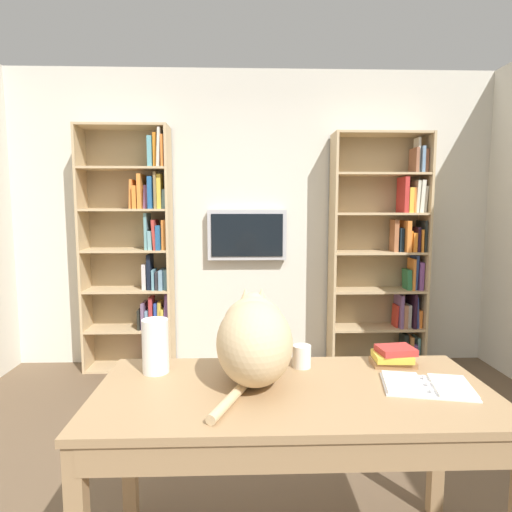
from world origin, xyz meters
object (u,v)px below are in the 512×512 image
(open_binder, at_px, (427,385))
(paper_towel_roll, at_px, (155,346))
(desk_book_stack, at_px, (394,356))
(wall_mounted_tv, at_px, (247,235))
(cat, at_px, (254,337))
(bookshelf_right, at_px, (138,252))
(bookshelf_left, at_px, (388,255))
(coffee_mug, at_px, (302,356))
(desk, at_px, (294,419))

(open_binder, height_order, paper_towel_roll, paper_towel_roll)
(paper_towel_roll, height_order, desk_book_stack, paper_towel_roll)
(wall_mounted_tv, height_order, cat, wall_mounted_tv)
(bookshelf_right, relative_size, wall_mounted_tv, 3.00)
(open_binder, height_order, desk_book_stack, desk_book_stack)
(bookshelf_left, height_order, coffee_mug, bookshelf_left)
(bookshelf_right, bearing_deg, desk, 116.18)
(desk, height_order, cat, cat)
(wall_mounted_tv, height_order, desk, wall_mounted_tv)
(open_binder, distance_m, coffee_mug, 0.51)
(open_binder, bearing_deg, paper_towel_roll, -10.05)
(open_binder, bearing_deg, desk, 1.64)
(paper_towel_roll, relative_size, desk_book_stack, 1.21)
(desk_book_stack, bearing_deg, bookshelf_left, -108.19)
(bookshelf_left, height_order, desk, bookshelf_left)
(wall_mounted_tv, height_order, coffee_mug, wall_mounted_tv)
(bookshelf_right, height_order, cat, bookshelf_right)
(bookshelf_left, relative_size, cat, 3.61)
(wall_mounted_tv, xyz_separation_m, paper_towel_roll, (0.41, 2.17, -0.33))
(bookshelf_left, xyz_separation_m, desk, (1.14, 2.29, -0.38))
(wall_mounted_tv, relative_size, coffee_mug, 7.52)
(wall_mounted_tv, relative_size, paper_towel_roll, 3.18)
(desk, relative_size, coffee_mug, 15.82)
(cat, bearing_deg, open_binder, 170.40)
(bookshelf_left, distance_m, paper_towel_roll, 2.70)
(open_binder, relative_size, desk_book_stack, 1.95)
(desk, xyz_separation_m, cat, (0.15, -0.13, 0.28))
(wall_mounted_tv, relative_size, cat, 1.23)
(wall_mounted_tv, height_order, desk_book_stack, wall_mounted_tv)
(cat, height_order, desk_book_stack, cat)
(bookshelf_left, xyz_separation_m, coffee_mug, (1.08, 2.05, -0.22))
(bookshelf_right, distance_m, desk_book_stack, 2.60)
(bookshelf_left, relative_size, paper_towel_roll, 9.31)
(coffee_mug, bearing_deg, wall_mounted_tv, -84.34)
(bookshelf_right, height_order, desk_book_stack, bookshelf_right)
(open_binder, xyz_separation_m, desk_book_stack, (0.05, -0.24, 0.03))
(wall_mounted_tv, distance_m, coffee_mug, 2.18)
(wall_mounted_tv, bearing_deg, cat, 90.02)
(bookshelf_right, distance_m, open_binder, 2.82)
(desk, bearing_deg, coffee_mug, -104.12)
(bookshelf_right, xyz_separation_m, coffee_mug, (-1.19, 2.05, -0.25))
(paper_towel_roll, bearing_deg, bookshelf_left, -129.16)
(cat, height_order, open_binder, cat)
(wall_mounted_tv, relative_size, desk_book_stack, 3.83)
(desk_book_stack, bearing_deg, desk, 28.23)
(cat, xyz_separation_m, desk_book_stack, (-0.62, -0.12, -0.13))
(paper_towel_roll, bearing_deg, cat, 169.24)
(bookshelf_left, distance_m, desk_book_stack, 2.16)
(open_binder, bearing_deg, cat, -9.60)
(bookshelf_left, distance_m, open_binder, 2.38)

